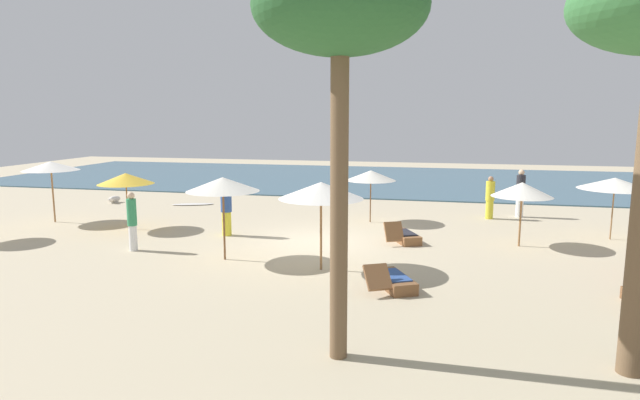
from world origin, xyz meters
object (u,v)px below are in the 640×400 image
(person_0, at_px, (226,208))
(dog, at_px, (114,199))
(umbrella_4, at_px, (371,175))
(person_1, at_px, (520,193))
(lounger_0, at_px, (403,236))
(palm_2, at_px, (340,14))
(umbrella_6, at_px, (126,179))
(umbrella_8, at_px, (321,190))
(umbrella_0, at_px, (51,166))
(umbrella_2, at_px, (522,190))
(lounger_1, at_px, (392,281))
(person_3, at_px, (132,220))
(person_2, at_px, (490,198))
(umbrella_5, at_px, (615,184))
(umbrella_7, at_px, (223,184))
(surfboard, at_px, (193,204))

(person_0, distance_m, dog, 9.36)
(umbrella_4, distance_m, dog, 12.46)
(person_1, bearing_deg, lounger_0, -128.83)
(palm_2, distance_m, dog, 19.50)
(umbrella_6, relative_size, umbrella_8, 0.86)
(umbrella_0, xyz_separation_m, umbrella_6, (3.46, -0.51, -0.33))
(umbrella_6, bearing_deg, umbrella_2, 1.78)
(umbrella_4, xyz_separation_m, lounger_1, (1.52, -7.68, -1.61))
(umbrella_0, height_order, umbrella_4, umbrella_0)
(person_0, xyz_separation_m, palm_2, (5.40, -8.17, 4.61))
(person_3, bearing_deg, person_0, 52.34)
(lounger_0, xyz_separation_m, dog, (-13.67, 4.77, -0.00))
(person_2, bearing_deg, umbrella_0, -165.06)
(umbrella_0, height_order, person_1, umbrella_0)
(person_0, height_order, dog, person_0)
(umbrella_4, distance_m, umbrella_8, 6.59)
(umbrella_2, relative_size, dog, 2.76)
(lounger_1, relative_size, person_1, 0.93)
(person_2, relative_size, person_3, 0.94)
(lounger_0, xyz_separation_m, palm_2, (-0.51, -8.58, 5.39))
(umbrella_0, distance_m, umbrella_8, 11.97)
(person_2, distance_m, palm_2, 14.46)
(palm_2, bearing_deg, umbrella_6, 137.91)
(palm_2, bearing_deg, person_1, 71.04)
(umbrella_6, bearing_deg, person_2, 20.74)
(umbrella_5, xyz_separation_m, person_3, (-14.49, -4.77, -0.93))
(umbrella_5, xyz_separation_m, umbrella_6, (-16.39, -2.05, -0.03))
(umbrella_4, bearing_deg, person_2, 20.62)
(umbrella_8, distance_m, person_0, 5.27)
(person_2, bearing_deg, dog, 179.51)
(umbrella_4, xyz_separation_m, person_0, (-4.46, -3.34, -0.84))
(lounger_0, bearing_deg, umbrella_2, 3.09)
(umbrella_2, distance_m, umbrella_8, 6.69)
(umbrella_7, xyz_separation_m, lounger_1, (4.85, -1.47, -1.97))
(lounger_0, relative_size, lounger_1, 0.97)
(umbrella_2, xyz_separation_m, person_1, (0.69, 5.08, -0.81))
(umbrella_6, xyz_separation_m, person_0, (3.85, -0.18, -0.87))
(lounger_1, bearing_deg, palm_2, -98.49)
(umbrella_6, xyz_separation_m, umbrella_8, (7.85, -3.41, 0.29))
(lounger_1, distance_m, person_3, 8.17)
(umbrella_4, xyz_separation_m, surfboard, (-8.38, 2.12, -1.76))
(umbrella_4, height_order, umbrella_7, umbrella_7)
(person_1, bearing_deg, umbrella_7, -136.58)
(person_0, bearing_deg, person_2, 29.33)
(person_0, bearing_deg, person_3, -127.66)
(umbrella_2, xyz_separation_m, person_3, (-11.43, -3.13, -0.86))
(lounger_0, height_order, person_1, person_1)
(umbrella_0, height_order, person_3, umbrella_0)
(lounger_0, distance_m, palm_2, 10.14)
(person_2, height_order, surfboard, person_2)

